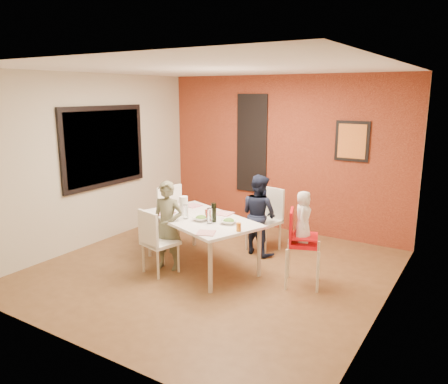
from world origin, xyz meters
The scene contains 35 objects.
ground centered at (0.00, 0.00, 0.00)m, with size 4.50×4.50×0.00m, color brown.
ceiling centered at (0.00, 0.00, 2.70)m, with size 4.50×4.50×0.02m, color white.
wall_back centered at (0.00, 2.25, 1.35)m, with size 4.50×0.02×2.70m, color beige.
wall_front centered at (0.00, -2.25, 1.35)m, with size 4.50×0.02×2.70m, color beige.
wall_left centered at (-2.25, 0.00, 1.35)m, with size 0.02×4.50×2.70m, color beige.
wall_right centered at (2.25, 0.00, 1.35)m, with size 0.02×4.50×2.70m, color beige.
brick_accent_wall centered at (0.00, 2.23, 1.35)m, with size 4.50×0.02×2.70m, color maroon.
picture_window_frame centered at (-2.22, 0.20, 1.55)m, with size 0.05×1.70×1.30m, color black.
picture_window_pane centered at (-2.21, 0.20, 1.55)m, with size 0.02×1.55×1.15m, color black.
glassblock_strip centered at (-0.60, 2.21, 1.50)m, with size 0.55×0.03×1.70m, color silver.
glassblock_surround centered at (-0.60, 2.21, 1.50)m, with size 0.60×0.03×1.76m, color black.
art_print_frame centered at (1.20, 2.21, 1.65)m, with size 0.54×0.03×0.64m, color black.
art_print_canvas centered at (1.20, 2.19, 1.65)m, with size 0.44×0.01×0.54m, color orange.
dining_table centered at (-0.22, 0.04, 0.65)m, with size 1.93×1.48×0.71m.
chair_near centered at (-0.57, -0.51, 0.50)m, with size 0.50×0.50×0.89m.
chair_far centered at (0.25, 1.16, 0.54)m, with size 0.53×0.53×0.96m.
chair_left centered at (-1.19, 0.44, 0.56)m, with size 0.56×0.56×0.99m.
high_chair centered at (1.19, 0.19, 0.59)m, with size 0.52×0.52×0.98m.
child_near centered at (-0.56, -0.27, 0.62)m, with size 0.45×0.30×1.24m, color brown.
child_far centered at (0.23, 0.92, 0.61)m, with size 0.59×0.46×1.22m, color black.
toddler centered at (1.21, 0.21, 0.90)m, with size 0.32×0.21×0.65m, color white.
plate_near_left centered at (-0.76, -0.08, 0.72)m, with size 0.24×0.24×0.01m, color white.
plate_far_mid centered at (-0.05, 0.37, 0.72)m, with size 0.24×0.24×0.01m, color white.
plate_near_right centered at (0.23, -0.49, 0.72)m, with size 0.22×0.22×0.01m, color silver.
plate_far_left centered at (-0.69, 0.49, 0.72)m, with size 0.22×0.22×0.01m, color white.
salad_bowl_a centered at (-0.14, -0.07, 0.74)m, with size 0.22×0.22×0.05m, color white.
salad_bowl_b centered at (0.26, 0.01, 0.74)m, with size 0.22×0.22×0.05m, color white.
wine_bottle centered at (0.05, -0.03, 0.84)m, with size 0.07×0.07×0.26m, color black.
wine_glass_a centered at (-0.36, -0.11, 0.81)m, with size 0.07×0.07×0.20m, color white.
wine_glass_b centered at (0.04, -0.12, 0.81)m, with size 0.07×0.07×0.21m, color white.
paper_towel_roll centered at (-0.50, 0.03, 0.84)m, with size 0.12×0.12×0.27m, color white.
condiment_red centered at (-0.08, 0.00, 0.78)m, with size 0.04×0.04×0.14m, color red.
condiment_green centered at (-0.07, 0.02, 0.78)m, with size 0.04×0.04×0.14m, color #2B6822.
condiment_brown centered at (-0.14, 0.05, 0.77)m, with size 0.03×0.03×0.12m, color brown.
sippy_cup centered at (0.53, -0.21, 0.76)m, with size 0.06×0.06×0.11m, color orange.
Camera 1 is at (3.13, -4.72, 2.41)m, focal length 35.00 mm.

